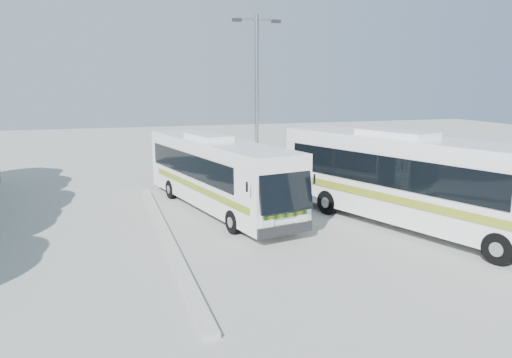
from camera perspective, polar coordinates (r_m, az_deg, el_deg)
name	(u,v)px	position (r m, az deg, el deg)	size (l,w,h in m)	color
ground	(239,248)	(17.68, -1.95, -7.85)	(100.00, 100.00, 0.00)	#979792
kerb_divider	(166,235)	(19.11, -10.29, -6.34)	(0.40, 16.00, 0.15)	#B2B2AD
coach_main	(218,172)	(22.48, -4.42, 0.78)	(4.63, 11.65, 3.17)	white
coach_adjacent	(416,180)	(20.45, 17.85, -0.07)	(6.54, 13.10, 3.60)	white
lamppost	(257,107)	(21.41, 0.08, 8.22)	(2.06, 0.20, 8.47)	gray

